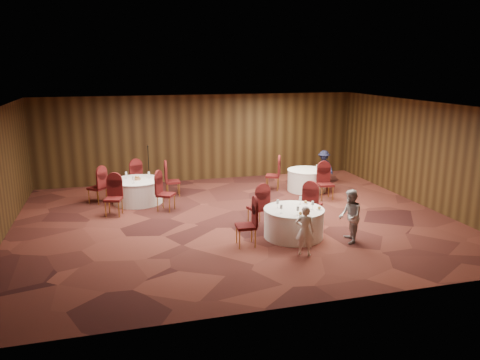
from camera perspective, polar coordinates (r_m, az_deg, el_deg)
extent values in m
plane|color=black|center=(13.26, -0.61, -4.88)|extent=(12.00, 12.00, 0.00)
plane|color=silver|center=(12.60, -0.65, 9.04)|extent=(12.00, 12.00, 0.00)
plane|color=black|center=(17.64, -4.76, 5.15)|extent=(12.00, 0.00, 12.00)
plane|color=black|center=(8.26, 8.24, -5.06)|extent=(12.00, 0.00, 12.00)
plane|color=black|center=(15.45, 21.47, 2.99)|extent=(0.00, 10.00, 10.00)
cylinder|color=white|center=(11.96, 6.55, -5.25)|extent=(1.49, 1.49, 0.72)
cylinder|color=white|center=(11.85, 6.60, -3.58)|extent=(1.52, 1.52, 0.03)
cylinder|color=white|center=(15.16, -12.36, -1.37)|extent=(1.56, 1.56, 0.72)
cylinder|color=white|center=(15.07, -12.43, -0.03)|extent=(1.59, 1.59, 0.03)
cylinder|color=white|center=(16.38, 8.14, -0.05)|extent=(1.33, 1.33, 0.72)
cylinder|color=white|center=(16.30, 8.19, 1.20)|extent=(1.35, 1.35, 0.03)
cylinder|color=silver|center=(11.37, 7.04, -4.25)|extent=(0.06, 0.06, 0.01)
cylinder|color=silver|center=(11.35, 7.05, -3.98)|extent=(0.01, 0.01, 0.11)
cone|color=silver|center=(11.32, 7.07, -3.47)|extent=(0.08, 0.08, 0.10)
cylinder|color=silver|center=(12.25, 7.36, -2.93)|extent=(0.06, 0.06, 0.01)
cylinder|color=silver|center=(12.23, 7.36, -2.67)|extent=(0.01, 0.01, 0.11)
cone|color=silver|center=(12.20, 7.38, -2.20)|extent=(0.08, 0.08, 0.10)
cylinder|color=silver|center=(11.87, 4.61, -3.41)|extent=(0.06, 0.06, 0.01)
cylinder|color=silver|center=(11.85, 4.62, -3.14)|extent=(0.01, 0.01, 0.11)
cone|color=silver|center=(11.82, 4.63, -2.66)|extent=(0.08, 0.08, 0.10)
cylinder|color=silver|center=(11.47, 5.04, -4.04)|extent=(0.06, 0.06, 0.01)
cylinder|color=silver|center=(11.45, 5.04, -3.76)|extent=(0.01, 0.01, 0.11)
cone|color=silver|center=(11.42, 5.06, -3.26)|extent=(0.08, 0.08, 0.10)
cylinder|color=silver|center=(11.86, 8.82, -3.55)|extent=(0.06, 0.06, 0.01)
cylinder|color=silver|center=(11.84, 8.83, -3.28)|extent=(0.01, 0.01, 0.11)
cone|color=silver|center=(11.81, 8.85, -2.79)|extent=(0.08, 0.08, 0.10)
cylinder|color=white|center=(11.38, 7.38, -4.23)|extent=(0.15, 0.15, 0.01)
sphere|color=#9E6B33|center=(11.37, 7.38, -4.04)|extent=(0.08, 0.08, 0.08)
cylinder|color=white|center=(11.87, 9.63, -3.54)|extent=(0.15, 0.15, 0.01)
sphere|color=#9E6B33|center=(11.86, 9.64, -3.35)|extent=(0.08, 0.08, 0.08)
cylinder|color=white|center=(12.32, 7.99, -2.84)|extent=(0.15, 0.15, 0.01)
sphere|color=#9E6B33|center=(12.31, 8.00, -2.65)|extent=(0.08, 0.08, 0.08)
cylinder|color=silver|center=(15.19, -11.03, 0.22)|extent=(0.06, 0.06, 0.01)
cylinder|color=silver|center=(15.17, -11.04, 0.43)|extent=(0.01, 0.01, 0.11)
cone|color=silver|center=(15.15, -11.06, 0.82)|extent=(0.08, 0.08, 0.10)
cylinder|color=silver|center=(15.33, -13.69, 0.20)|extent=(0.06, 0.06, 0.01)
cylinder|color=silver|center=(15.31, -13.70, 0.41)|extent=(0.01, 0.01, 0.11)
cone|color=silver|center=(15.29, -13.72, 0.80)|extent=(0.08, 0.08, 0.10)
cylinder|color=silver|center=(14.66, -12.84, -0.37)|extent=(0.06, 0.06, 0.01)
cylinder|color=silver|center=(14.64, -12.86, -0.15)|extent=(0.01, 0.01, 0.11)
cone|color=silver|center=(14.62, -12.88, 0.25)|extent=(0.08, 0.08, 0.10)
cylinder|color=brown|center=(15.06, -12.44, 0.14)|extent=(0.22, 0.22, 0.06)
sphere|color=#9E6B33|center=(15.06, -12.57, 0.37)|extent=(0.07, 0.07, 0.07)
sphere|color=#9E6B33|center=(15.03, -12.30, 0.35)|extent=(0.07, 0.07, 0.07)
cylinder|color=silver|center=(16.12, 9.33, 1.08)|extent=(0.06, 0.06, 0.01)
cylinder|color=silver|center=(16.11, 9.34, 1.28)|extent=(0.01, 0.01, 0.11)
cone|color=silver|center=(16.09, 9.36, 1.65)|extent=(0.08, 0.08, 0.10)
cylinder|color=black|center=(16.37, -10.92, -1.43)|extent=(0.24, 0.24, 0.02)
cylinder|color=black|center=(16.18, -11.05, 1.35)|extent=(0.02, 0.02, 1.61)
cylinder|color=black|center=(16.08, -11.19, 4.08)|extent=(0.04, 0.12, 0.04)
imported|color=white|center=(10.81, 7.92, -6.13)|extent=(0.51, 0.46, 1.18)
imported|color=#ADADB2|center=(11.74, 13.27, -4.34)|extent=(0.67, 0.76, 1.33)
imported|color=#161933|center=(17.42, 10.17, 1.57)|extent=(0.82, 0.91, 1.23)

